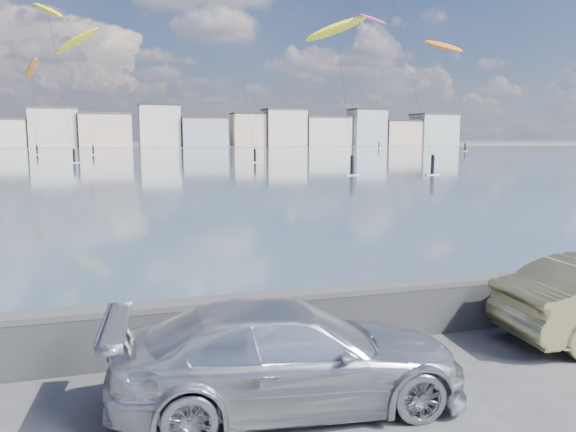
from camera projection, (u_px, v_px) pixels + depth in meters
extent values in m
plane|color=#333335|center=(302.00, 426.00, 7.36)|extent=(700.00, 700.00, 0.00)
cube|color=#38515C|center=(133.00, 158.00, 94.12)|extent=(500.00, 177.00, 0.00)
cube|color=#4C473D|center=(125.00, 146.00, 197.01)|extent=(500.00, 60.00, 0.00)
cube|color=#28282B|center=(255.00, 327.00, 9.86)|extent=(400.00, 0.35, 0.90)
cylinder|color=#28282B|center=(255.00, 302.00, 9.79)|extent=(400.00, 0.36, 0.36)
cube|color=silver|center=(8.00, 134.00, 173.19)|extent=(12.00, 10.00, 8.50)
cube|color=#4C423D|center=(7.00, 119.00, 172.54)|extent=(12.24, 10.20, 0.60)
cube|color=beige|center=(54.00, 128.00, 176.77)|extent=(14.00, 11.00, 12.00)
cube|color=#4C423D|center=(53.00, 108.00, 175.88)|extent=(14.28, 11.22, 0.60)
cube|color=beige|center=(106.00, 131.00, 181.28)|extent=(16.00, 13.00, 10.50)
cube|color=#4C423D|center=(105.00, 114.00, 180.49)|extent=(16.32, 13.26, 0.60)
cube|color=beige|center=(160.00, 127.00, 185.90)|extent=(13.00, 10.00, 13.50)
cube|color=#2D2D33|center=(159.00, 105.00, 184.89)|extent=(13.26, 10.20, 0.60)
cube|color=#9EA8B7|center=(203.00, 133.00, 190.30)|extent=(15.00, 12.00, 9.50)
cube|color=#562D23|center=(203.00, 118.00, 189.58)|extent=(15.30, 12.24, 0.60)
cube|color=beige|center=(248.00, 131.00, 194.59)|extent=(11.00, 9.00, 11.00)
cube|color=#383330|center=(248.00, 114.00, 193.77)|extent=(11.22, 9.18, 0.60)
cube|color=beige|center=(284.00, 129.00, 198.18)|extent=(14.00, 11.00, 12.50)
cube|color=#4C423D|center=(284.00, 110.00, 197.25)|extent=(14.28, 11.22, 0.60)
cube|color=beige|center=(325.00, 132.00, 202.76)|extent=(16.00, 12.00, 10.00)
cube|color=#4C423D|center=(325.00, 117.00, 202.01)|extent=(16.32, 12.24, 0.60)
cube|color=#B2B7C6|center=(367.00, 128.00, 207.23)|extent=(12.00, 10.00, 13.00)
cube|color=#383330|center=(367.00, 109.00, 206.27)|extent=(12.24, 10.20, 0.60)
cube|color=beige|center=(400.00, 134.00, 211.35)|extent=(14.00, 11.00, 9.00)
cube|color=#383330|center=(400.00, 121.00, 210.67)|extent=(14.28, 11.22, 0.60)
cube|color=#B7C6BC|center=(434.00, 130.00, 215.29)|extent=(15.00, 12.00, 11.50)
cube|color=#4C423D|center=(434.00, 114.00, 214.43)|extent=(15.30, 12.24, 0.60)
imported|color=silver|center=(290.00, 355.00, 7.87)|extent=(5.16, 2.45, 1.45)
ellipsoid|color=yellow|center=(337.00, 28.00, 65.47)|extent=(8.43, 3.25, 4.62)
cube|color=white|center=(352.00, 175.00, 53.56)|extent=(1.40, 0.42, 0.08)
cylinder|color=black|center=(352.00, 166.00, 53.43)|extent=(0.36, 0.36, 1.70)
sphere|color=black|center=(352.00, 156.00, 53.31)|extent=(0.28, 0.28, 0.28)
cylinder|color=black|center=(344.00, 88.00, 59.43)|extent=(3.74, 13.89, 14.92)
ellipsoid|color=yellow|center=(47.00, 10.00, 87.83)|extent=(6.84, 8.99, 4.37)
cube|color=white|center=(74.00, 163.00, 78.32)|extent=(1.40, 0.42, 0.08)
cylinder|color=black|center=(74.00, 156.00, 78.19)|extent=(0.36, 0.36, 1.70)
sphere|color=black|center=(74.00, 150.00, 78.06)|extent=(0.28, 0.28, 0.28)
cylinder|color=black|center=(60.00, 78.00, 82.99)|extent=(3.86, 14.69, 22.00)
ellipsoid|color=orange|center=(32.00, 68.00, 116.38)|extent=(4.55, 7.45, 5.04)
cube|color=white|center=(37.00, 154.00, 112.13)|extent=(1.40, 0.42, 0.08)
cylinder|color=black|center=(37.00, 150.00, 112.00)|extent=(0.36, 0.36, 1.70)
sphere|color=black|center=(37.00, 145.00, 111.88)|extent=(0.28, 0.28, 0.28)
cylinder|color=black|center=(34.00, 107.00, 114.17)|extent=(1.03, 7.44, 16.33)
ellipsoid|color=#E5338C|center=(372.00, 19.00, 165.79)|extent=(9.58, 2.95, 3.78)
cube|color=white|center=(379.00, 149.00, 162.45)|extent=(1.40, 0.42, 0.08)
cylinder|color=black|center=(379.00, 145.00, 162.32)|extent=(0.36, 0.36, 1.70)
sphere|color=black|center=(379.00, 142.00, 162.19)|extent=(0.28, 0.28, 0.28)
cylinder|color=black|center=(376.00, 81.00, 164.03)|extent=(1.27, 8.86, 36.61)
cube|color=white|center=(255.00, 162.00, 79.38)|extent=(1.40, 0.42, 0.08)
cylinder|color=black|center=(255.00, 156.00, 79.25)|extent=(0.36, 0.36, 1.70)
sphere|color=black|center=(255.00, 149.00, 79.12)|extent=(0.28, 0.28, 0.28)
cylinder|color=black|center=(236.00, 36.00, 80.60)|extent=(3.13, 8.90, 33.32)
cube|color=white|center=(432.00, 175.00, 54.19)|extent=(1.40, 0.42, 0.08)
cylinder|color=black|center=(433.00, 165.00, 54.06)|extent=(0.36, 0.36, 1.70)
sphere|color=black|center=(433.00, 156.00, 53.93)|extent=(0.28, 0.28, 0.28)
cylinder|color=black|center=(409.00, 66.00, 59.12)|extent=(1.57, 13.27, 19.46)
ellipsoid|color=yellow|center=(77.00, 41.00, 114.68)|extent=(10.40, 5.45, 6.37)
cube|color=white|center=(93.00, 155.00, 109.90)|extent=(1.40, 0.42, 0.08)
cylinder|color=black|center=(93.00, 150.00, 109.78)|extent=(0.36, 0.36, 1.70)
sphere|color=black|center=(93.00, 146.00, 109.65)|extent=(0.28, 0.28, 0.28)
cylinder|color=black|center=(85.00, 93.00, 112.20)|extent=(2.59, 9.28, 21.71)
ellipsoid|color=orange|center=(443.00, 46.00, 138.69)|extent=(8.56, 9.68, 5.39)
cube|color=white|center=(465.00, 151.00, 136.06)|extent=(1.40, 0.42, 0.08)
cylinder|color=black|center=(465.00, 147.00, 135.93)|extent=(0.36, 0.36, 1.70)
sphere|color=black|center=(465.00, 144.00, 135.80)|extent=(0.28, 0.28, 0.28)
cylinder|color=black|center=(454.00, 95.00, 137.29)|extent=(2.58, 7.43, 24.46)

